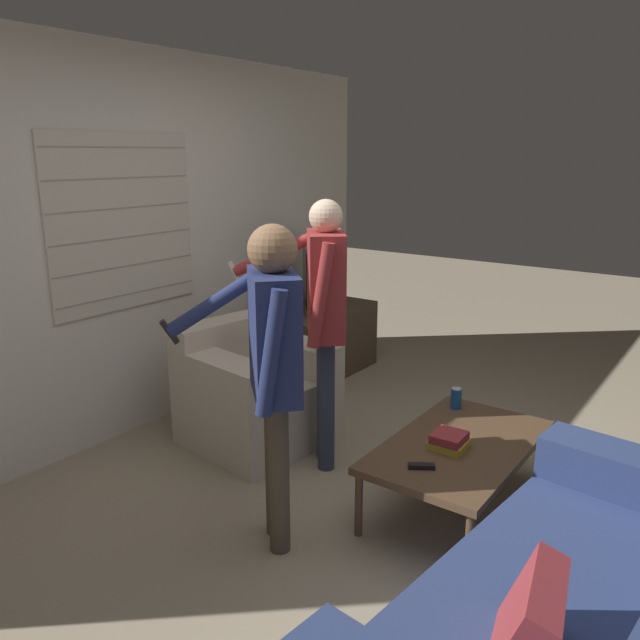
% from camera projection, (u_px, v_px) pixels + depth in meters
% --- Properties ---
extents(ground_plane, '(16.00, 16.00, 0.00)m').
position_uv_depth(ground_plane, '(387.00, 519.00, 3.30)').
color(ground_plane, gray).
extents(wall_back, '(5.20, 0.08, 2.55)m').
position_uv_depth(wall_back, '(125.00, 246.00, 4.11)').
color(wall_back, silver).
rests_on(wall_back, ground_plane).
extents(armchair_beige, '(0.92, 0.90, 0.79)m').
position_uv_depth(armchair_beige, '(254.00, 392.00, 4.14)').
color(armchair_beige, beige).
rests_on(armchair_beige, ground_plane).
extents(coffee_table, '(1.15, 0.66, 0.38)m').
position_uv_depth(coffee_table, '(459.00, 448.00, 3.33)').
color(coffee_table, brown).
rests_on(coffee_table, ground_plane).
extents(tv_stand, '(1.04, 0.59, 0.58)m').
position_uv_depth(tv_stand, '(317.00, 340.00, 5.43)').
color(tv_stand, '#4C3D2D').
rests_on(tv_stand, ground_plane).
extents(tv, '(0.64, 0.58, 0.57)m').
position_uv_depth(tv, '(317.00, 275.00, 5.28)').
color(tv, '#B2B2B7').
rests_on(tv, tv_stand).
extents(person_left_standing, '(0.48, 0.76, 1.58)m').
position_uv_depth(person_left_standing, '(272.00, 350.00, 2.86)').
color(person_left_standing, '#4C4233').
rests_on(person_left_standing, ground_plane).
extents(person_right_standing, '(0.49, 0.80, 1.63)m').
position_uv_depth(person_right_standing, '(324.00, 303.00, 3.64)').
color(person_right_standing, '#33384C').
rests_on(person_right_standing, ground_plane).
extents(book_stack, '(0.19, 0.19, 0.08)m').
position_uv_depth(book_stack, '(449.00, 441.00, 3.25)').
color(book_stack, gold).
rests_on(book_stack, coffee_table).
extents(soda_can, '(0.07, 0.07, 0.13)m').
position_uv_depth(soda_can, '(456.00, 398.00, 3.75)').
color(soda_can, '#194C9E').
rests_on(soda_can, coffee_table).
extents(spare_remote, '(0.10, 0.13, 0.02)m').
position_uv_depth(spare_remote, '(421.00, 466.00, 3.05)').
color(spare_remote, black).
rests_on(spare_remote, coffee_table).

